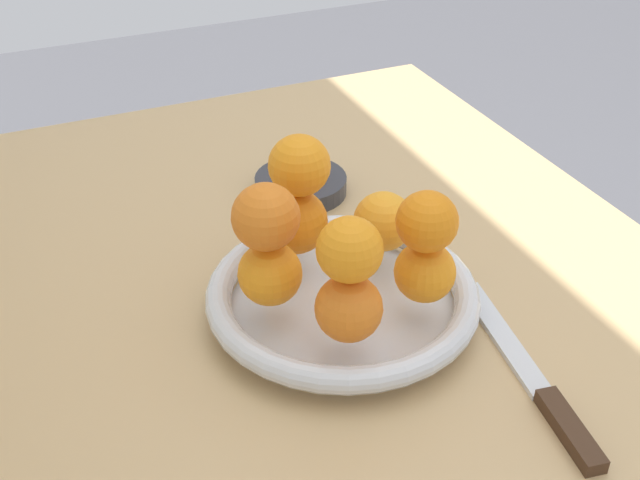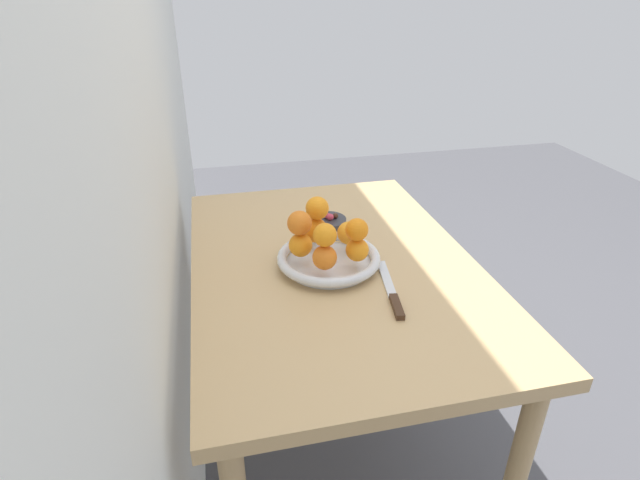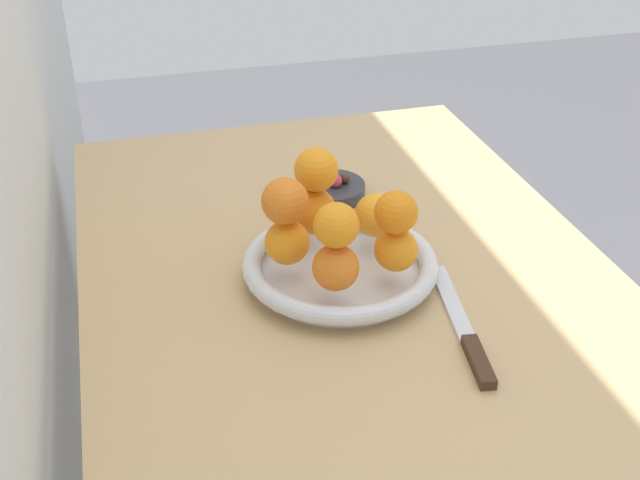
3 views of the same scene
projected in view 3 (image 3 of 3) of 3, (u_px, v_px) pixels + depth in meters
dining_table at (347, 317)px, 1.21m from camera, size 1.10×0.76×0.74m
fruit_bowl at (340, 266)px, 1.13m from camera, size 0.28×0.28×0.04m
candy_dish at (330, 190)px, 1.35m from camera, size 0.12×0.12×0.02m
orange_0 at (376, 215)px, 1.15m from camera, size 0.06×0.06×0.06m
orange_1 at (313, 211)px, 1.16m from camera, size 0.07×0.07×0.07m
orange_2 at (287, 242)px, 1.09m from camera, size 0.06×0.06×0.06m
orange_3 at (336, 267)px, 1.04m from camera, size 0.06×0.06×0.06m
orange_4 at (396, 250)px, 1.07m from camera, size 0.06×0.06×0.06m
orange_5 at (316, 170)px, 1.12m from camera, size 0.06×0.06×0.06m
orange_6 at (336, 225)px, 1.01m from camera, size 0.06×0.06×0.06m
orange_7 at (285, 201)px, 1.06m from camera, size 0.06×0.06×0.06m
orange_8 at (396, 212)px, 1.04m from camera, size 0.06×0.06×0.06m
candy_ball_0 at (326, 176)px, 1.35m from camera, size 0.02×0.02×0.02m
candy_ball_1 at (345, 178)px, 1.34m from camera, size 0.02×0.02×0.02m
candy_ball_2 at (331, 179)px, 1.34m from camera, size 0.02×0.02×0.02m
candy_ball_3 at (336, 181)px, 1.33m from camera, size 0.02×0.02×0.02m
knife at (465, 332)px, 1.03m from camera, size 0.26×0.06×0.01m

